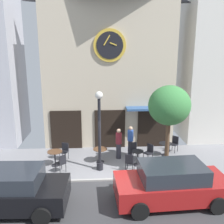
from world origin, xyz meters
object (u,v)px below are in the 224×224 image
Objects in this scene: cafe_chair_facing_wall at (130,161)px; cafe_chair_outer at (174,143)px; cafe_table_center_right at (55,155)px; pedestrian_maroon at (119,143)px; parked_car_black at (8,190)px; street_tree at (169,106)px; cafe_table_leftmost at (165,147)px; cafe_table_near_curb at (138,156)px; pedestrian_blue at (130,140)px; cafe_chair_corner at (64,150)px; parked_car_red at (172,184)px; cafe_chair_by_entrance at (62,162)px; cafe_table_rightmost at (100,152)px; cafe_chair_mid_row at (149,151)px; cafe_chair_near_tree at (134,149)px; street_lamp at (99,131)px.

cafe_chair_outer is at bearing 38.46° from cafe_chair_facing_wall.
pedestrian_maroon reaches higher than cafe_table_center_right.
parked_car_black is at bearing -147.20° from cafe_chair_outer.
cafe_table_leftmost is (0.43, 1.74, -2.70)m from street_tree.
cafe_chair_facing_wall is at bearing -179.13° from street_tree.
cafe_table_center_right is at bearing 72.25° from parked_car_black.
cafe_table_near_curb is 1.30m from pedestrian_maroon.
cafe_chair_facing_wall is 2.00m from pedestrian_blue.
cafe_chair_corner is (-6.20, -0.71, 0.00)m from cafe_chair_outer.
cafe_chair_by_entrance is at bearing 149.19° from parked_car_red.
cafe_chair_by_entrance is 5.27m from parked_car_red.
parked_car_red is (2.66, -3.72, 0.23)m from cafe_table_rightmost.
cafe_chair_mid_row reaches higher than cafe_table_leftmost.
cafe_chair_outer is at bearing 71.52° from parked_car_red.
cafe_table_center_right is 0.87m from cafe_chair_by_entrance.
cafe_chair_facing_wall is at bearing -141.56° from cafe_table_leftmost.
cafe_chair_facing_wall is at bearing 116.19° from parked_car_red.
cafe_chair_near_tree is 1.50m from cafe_chair_facing_wall.
parked_car_black is (-1.13, -3.54, 0.20)m from cafe_table_center_right.
cafe_chair_outer and cafe_chair_facing_wall have the same top height.
cafe_chair_facing_wall is 1.00× the size of cafe_chair_by_entrance.
street_tree is at bearing -103.74° from cafe_table_leftmost.
street_tree is 2.50× the size of pedestrian_maroon.
cafe_table_leftmost is at bearing 16.84° from cafe_chair_by_entrance.
cafe_chair_by_entrance is at bearing 178.05° from cafe_chair_facing_wall.
cafe_chair_by_entrance reaches higher than cafe_table_near_curb.
street_tree is at bearing -0.95° from cafe_chair_by_entrance.
cafe_chair_near_tree is (1.82, 0.30, -0.00)m from cafe_table_rightmost.
street_lamp is 1.68m from cafe_table_rightmost.
street_tree is at bearing -34.60° from pedestrian_maroon.
cafe_chair_outer reaches higher than cafe_table_leftmost.
street_lamp reaches higher than pedestrian_blue.
cafe_chair_by_entrance is (-4.44, -1.05, 0.00)m from cafe_chair_mid_row.
cafe_table_near_curb is at bearing 154.20° from street_tree.
street_lamp reaches higher than parked_car_black.
cafe_chair_facing_wall is at bearing -25.98° from cafe_chair_corner.
cafe_chair_outer is 2.66m from pedestrian_blue.
cafe_table_leftmost is at bearing 32.57° from cafe_table_near_curb.
cafe_chair_near_tree and cafe_chair_by_entrance have the same top height.
pedestrian_blue is at bearing 138.54° from cafe_chair_mid_row.
parked_car_black is at bearing -109.61° from cafe_chair_corner.
cafe_chair_by_entrance is 0.54× the size of pedestrian_blue.
cafe_table_near_curb is 2.92m from cafe_chair_outer.
cafe_table_rightmost is 0.17× the size of parked_car_black.
street_lamp reaches higher than cafe_table_leftmost.
cafe_table_center_right is 6.04m from parked_car_red.
cafe_table_leftmost is 0.79× the size of cafe_chair_outer.
street_lamp is at bearing -154.94° from cafe_chair_outer.
cafe_chair_facing_wall is 1.63m from pedestrian_maroon.
cafe_table_center_right is 0.85× the size of cafe_chair_near_tree.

